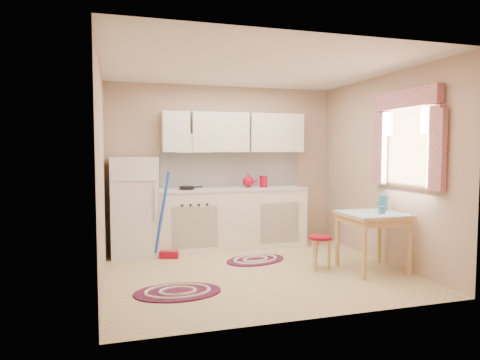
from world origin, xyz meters
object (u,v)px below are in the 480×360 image
at_px(stool, 320,253).
at_px(base_cabinets, 232,219).
at_px(table, 372,242).
at_px(fridge, 134,206).

bearing_deg(stool, base_cabinets, 116.89).
bearing_deg(table, stool, 157.89).
bearing_deg(fridge, base_cabinets, 1.97).
bearing_deg(fridge, table, -30.77).
distance_m(fridge, stool, 2.67).
relative_size(table, stool, 1.71).
bearing_deg(base_cabinets, stool, -63.11).
xyz_separation_m(fridge, base_cabinets, (1.46, 0.05, -0.26)).
relative_size(base_cabinets, stool, 5.36).
height_order(base_cabinets, stool, base_cabinets).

